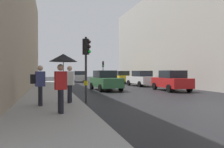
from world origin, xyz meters
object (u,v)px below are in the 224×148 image
Objects in this scene: car_yellow_taxi at (122,77)px; traffic_light_far_median at (103,68)px; car_green_estate at (105,80)px; car_silver_hatchback at (79,76)px; pedestrian_with_umbrella at (63,67)px; traffic_light_near_right at (86,57)px; car_red_sedan at (171,81)px; pedestrian_with_black_backpack at (69,82)px; car_dark_suv at (107,76)px; pedestrian_with_grey_backpack at (39,83)px; car_white_compact at (141,78)px.

traffic_light_far_median is at bearing 122.79° from car_yellow_taxi.
car_green_estate and car_silver_hatchback have the same top height.
car_yellow_taxi is 2.02× the size of pedestrian_with_umbrella.
car_red_sedan is at bearing 28.38° from traffic_light_near_right.
traffic_light_near_right is 20.50m from traffic_light_far_median.
pedestrian_with_black_backpack is (-1.00, -0.85, -1.26)m from traffic_light_near_right.
traffic_light_far_median is 0.77× the size of car_yellow_taxi.
car_yellow_taxi is at bearing -57.21° from traffic_light_far_median.
car_yellow_taxi is at bearing -47.41° from car_silver_hatchback.
pedestrian_with_umbrella reaches higher than car_red_sedan.
pedestrian_with_grey_backpack is (-10.24, -25.00, 0.29)m from car_dark_suv.
car_white_compact is at bearing 51.85° from traffic_light_near_right.
pedestrian_with_umbrella is (-1.44, -3.24, -0.58)m from traffic_light_near_right.
car_dark_suv is 1.00× the size of car_green_estate.
car_silver_hatchback is (2.80, 22.25, -1.54)m from traffic_light_near_right.
car_dark_suv is 2.44× the size of pedestrian_with_black_backpack.
car_yellow_taxi is (-0.16, 6.09, 0.00)m from car_white_compact.
car_dark_suv is (-0.29, 13.20, 0.00)m from car_white_compact.
traffic_light_near_right reaches higher than pedestrian_with_umbrella.
traffic_light_far_median reaches higher than car_red_sedan.
traffic_light_near_right is 1.05× the size of traffic_light_far_median.
car_green_estate is (-5.33, -3.84, 0.00)m from car_white_compact.
traffic_light_near_right is 13.38m from car_white_compact.
car_dark_suv is 5.30m from car_silver_hatchback.
car_green_estate is at bearing -103.95° from traffic_light_far_median.
car_silver_hatchback is at bearing 114.61° from car_white_compact.
traffic_light_near_right reaches higher than car_red_sedan.
traffic_light_far_median is at bearing -39.10° from car_silver_hatchback.
traffic_light_near_right is 24.98m from car_dark_suv.
traffic_light_far_median is at bearing 76.05° from car_green_estate.
traffic_light_near_right is at bearing -115.95° from car_yellow_taxi.
car_white_compact is at bearing 54.82° from pedestrian_with_umbrella.
traffic_light_near_right reaches higher than pedestrian_with_black_backpack.
car_white_compact is 1.00× the size of car_red_sedan.
car_red_sedan is 1.00× the size of car_green_estate.
pedestrian_with_black_backpack reaches higher than car_yellow_taxi.
car_red_sedan and car_green_estate have the same top height.
car_silver_hatchback is 2.00× the size of pedestrian_with_umbrella.
traffic_light_far_median reaches higher than car_yellow_taxi.
car_silver_hatchback and car_yellow_taxi have the same top height.
pedestrian_with_black_backpack is (-3.80, -23.10, 0.29)m from car_silver_hatchback.
traffic_light_near_right is 0.81× the size of car_dark_suv.
car_silver_hatchback is 25.86m from pedestrian_with_umbrella.
traffic_light_near_right is 3.60m from pedestrian_with_umbrella.
car_green_estate is 1.01× the size of car_silver_hatchback.
pedestrian_with_umbrella reaches higher than pedestrian_with_grey_backpack.
car_white_compact is (2.11, -9.12, -1.42)m from traffic_light_far_median.
traffic_light_near_right is 0.81× the size of car_green_estate.
car_red_sedan is 1.01× the size of car_silver_hatchback.
pedestrian_with_umbrella is (-9.36, -26.89, 0.96)m from car_dark_suv.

